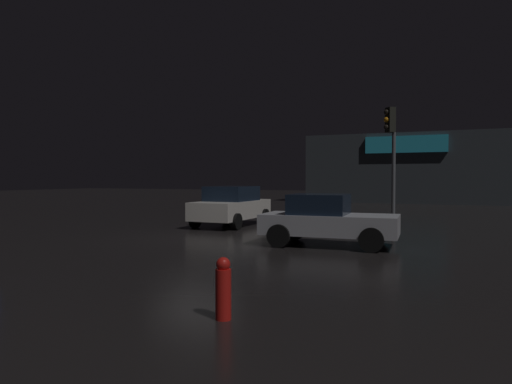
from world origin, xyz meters
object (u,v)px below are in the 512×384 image
(store_building, at_px, (411,169))
(car_crossing, at_px, (327,220))
(fire_hydrant, at_px, (223,289))
(car_far, at_px, (232,206))
(traffic_signal_main, at_px, (391,143))

(store_building, distance_m, car_crossing, 28.37)
(fire_hydrant, bearing_deg, car_far, 115.74)
(car_far, height_order, car_crossing, car_far)
(car_far, distance_m, fire_hydrant, 12.70)
(traffic_signal_main, xyz_separation_m, fire_hydrant, (-0.79, -11.99, -2.84))
(traffic_signal_main, distance_m, car_crossing, 5.37)
(car_far, distance_m, car_crossing, 6.46)
(traffic_signal_main, xyz_separation_m, car_crossing, (-1.25, -4.57, -2.52))
(store_building, height_order, traffic_signal_main, store_building)
(traffic_signal_main, height_order, car_crossing, traffic_signal_main)
(store_building, relative_size, car_crossing, 4.04)
(traffic_signal_main, distance_m, car_far, 6.78)
(traffic_signal_main, bearing_deg, car_far, -174.97)
(car_far, bearing_deg, car_crossing, -38.44)
(car_far, relative_size, car_crossing, 1.07)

